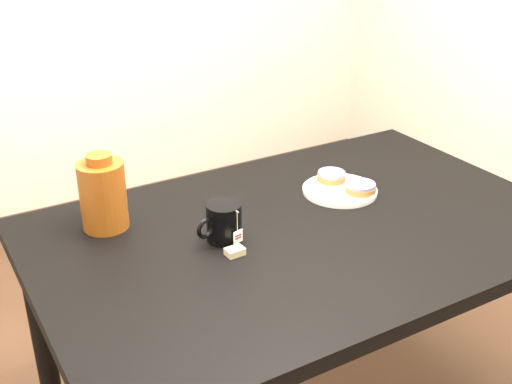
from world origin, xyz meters
TOP-DOWN VIEW (x-y plane):
  - table at (0.00, 0.00)m, footprint 1.40×0.90m
  - plate at (0.21, 0.12)m, footprint 0.22×0.22m
  - bagel_back at (0.22, 0.18)m, footprint 0.12×0.12m
  - bagel_front at (0.24, 0.07)m, footprint 0.11×0.11m
  - mug at (-0.22, 0.04)m, footprint 0.14×0.11m
  - teabag_pouch at (-0.23, -0.04)m, footprint 0.05×0.03m
  - bagel_package at (-0.45, 0.26)m, footprint 0.12×0.12m

SIDE VIEW (x-z plane):
  - table at x=0.00m, z-range 0.29..1.04m
  - plate at x=0.21m, z-range 0.75..0.77m
  - teabag_pouch at x=-0.23m, z-range 0.75..0.77m
  - bagel_back at x=0.22m, z-range 0.76..0.79m
  - bagel_front at x=0.24m, z-range 0.76..0.79m
  - mug at x=-0.22m, z-range 0.75..0.85m
  - bagel_package at x=-0.45m, z-range 0.74..0.95m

